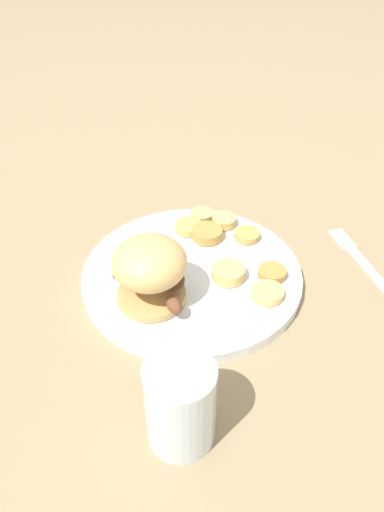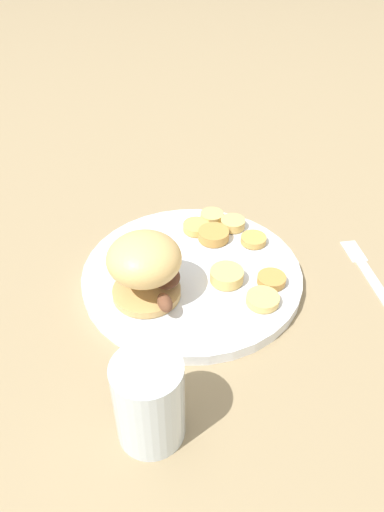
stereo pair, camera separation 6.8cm
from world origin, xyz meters
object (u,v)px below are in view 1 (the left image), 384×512
object	(u,v)px
dinner_plate	(192,274)
drinking_glass	(180,404)
fork	(361,260)
sandwich	(150,269)

from	to	relation	value
dinner_plate	drinking_glass	bearing A→B (deg)	-6.13
drinking_glass	fork	bearing A→B (deg)	133.63
sandwich	fork	size ratio (longest dim) A/B	0.60
fork	drinking_glass	world-z (taller)	drinking_glass
sandwich	fork	bearing A→B (deg)	104.33
drinking_glass	sandwich	bearing A→B (deg)	-170.74
sandwich	dinner_plate	bearing A→B (deg)	133.37
dinner_plate	fork	size ratio (longest dim) A/B	1.85
dinner_plate	drinking_glass	world-z (taller)	drinking_glass
dinner_plate	fork	xyz separation A→B (m)	(-0.03, 0.25, -0.01)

